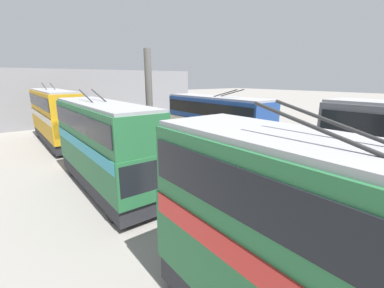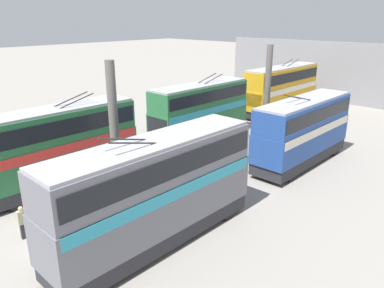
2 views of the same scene
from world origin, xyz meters
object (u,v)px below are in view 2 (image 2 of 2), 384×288
object	(u,v)px
person_by_left_row	(42,245)
oil_drum	(178,198)
bus_right_near	(60,142)
person_aisle_midway	(222,144)
bus_left_far	(303,128)
person_by_right_row	(107,174)
person_aisle_foreground	(23,222)
bus_right_far	(282,87)
bus_right_mid	(200,108)
bus_left_near	(156,187)

from	to	relation	value
person_by_left_row	oil_drum	xyz separation A→B (m)	(7.68, -0.41, -0.53)
bus_right_near	person_aisle_midway	world-z (taller)	bus_right_near
oil_drum	bus_left_far	bearing A→B (deg)	-10.06
person_by_right_row	person_aisle_foreground	distance (m)	6.46
bus_left_far	bus_right_far	xyz separation A→B (m)	(12.38, 9.08, 0.16)
bus_right_mid	oil_drum	xyz separation A→B (m)	(-9.76, -7.20, -2.32)
bus_right_far	bus_right_mid	bearing A→B (deg)	180.00
bus_left_near	person_by_left_row	xyz separation A→B (m)	(-4.46, 2.29, -1.92)
person_by_right_row	oil_drum	xyz separation A→B (m)	(1.25, -5.06, -0.41)
bus_right_near	person_by_right_row	distance (m)	3.42
bus_left_far	oil_drum	size ratio (longest dim) A/B	10.82
bus_left_near	bus_right_mid	size ratio (longest dim) A/B	1.10
bus_right_mid	person_aisle_foreground	xyz separation A→B (m)	(-17.16, -4.15, -1.86)
person_by_left_row	person_by_right_row	xyz separation A→B (m)	(6.43, 4.64, -0.12)
person_by_right_row	oil_drum	bearing A→B (deg)	78.80
person_aisle_midway	person_by_left_row	bearing A→B (deg)	154.05
bus_right_far	oil_drum	size ratio (longest dim) A/B	12.71
bus_left_far	person_by_right_row	xyz separation A→B (m)	(-11.83, 6.93, -1.86)
bus_left_far	person_aisle_midway	bearing A→B (deg)	115.17
bus_right_near	person_aisle_foreground	xyz separation A→B (m)	(-4.37, -4.15, -1.95)
person_aisle_midway	bus_right_far	bearing A→B (deg)	-22.29
bus_right_near	person_aisle_midway	bearing A→B (deg)	-18.87
bus_left_near	bus_right_far	size ratio (longest dim) A/B	0.96
bus_left_far	person_by_right_row	world-z (taller)	bus_left_far
bus_right_mid	bus_right_far	xyz separation A→B (m)	(13.20, 0.00, 0.11)
bus_right_far	person_by_right_row	xyz separation A→B (m)	(-24.21, -2.14, -2.01)
bus_left_far	person_by_left_row	world-z (taller)	bus_left_far
person_by_left_row	person_aisle_foreground	xyz separation A→B (m)	(0.28, 2.64, -0.08)
bus_right_far	person_by_right_row	bearing A→B (deg)	-174.94
bus_right_near	person_aisle_foreground	world-z (taller)	bus_right_near
bus_right_far	person_aisle_foreground	xyz separation A→B (m)	(-30.36, -4.15, -1.97)
bus_left_near	oil_drum	bearing A→B (deg)	30.22
person_aisle_midway	person_by_right_row	bearing A→B (deg)	133.28
bus_right_near	oil_drum	bearing A→B (deg)	-67.20
bus_right_mid	oil_drum	bearing A→B (deg)	-143.59
bus_left_near	person_aisle_midway	size ratio (longest dim) A/B	6.32
bus_left_far	person_aisle_foreground	xyz separation A→B (m)	(-17.98, 4.93, -1.81)
bus_left_far	person_by_left_row	xyz separation A→B (m)	(-18.26, 2.29, -1.74)
bus_right_mid	bus_right_far	world-z (taller)	bus_right_far
oil_drum	bus_right_far	bearing A→B (deg)	17.41
bus_right_mid	person_by_left_row	xyz separation A→B (m)	(-17.44, -6.79, -1.78)
person_aisle_foreground	bus_right_far	bearing A→B (deg)	101.43
bus_right_mid	person_by_left_row	size ratio (longest dim) A/B	5.41
bus_left_far	bus_right_far	bearing A→B (deg)	36.26
bus_right_far	oil_drum	xyz separation A→B (m)	(-22.96, -7.20, -2.42)
bus_right_far	person_aisle_midway	world-z (taller)	bus_right_far
bus_left_near	bus_right_mid	bearing A→B (deg)	34.95
person_by_left_row	person_aisle_foreground	world-z (taller)	person_by_left_row
person_aisle_midway	oil_drum	distance (m)	8.80
bus_right_near	bus_left_far	bearing A→B (deg)	-33.70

